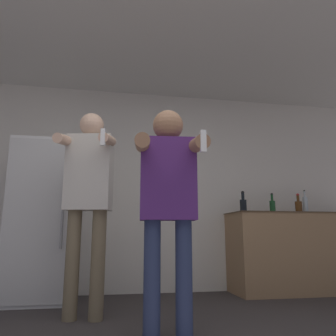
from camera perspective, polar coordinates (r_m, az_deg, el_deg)
The scene contains 10 objects.
wall_back at distance 4.20m, azimuth -5.31°, elevation -3.49°, with size 7.00×0.06×2.55m.
ceiling_slab at distance 3.37m, azimuth -2.75°, elevation 22.47°, with size 7.00×3.20×0.05m.
refrigerator at distance 3.85m, azimuth -20.55°, elevation -8.43°, with size 0.70×0.69×1.70m.
counter at distance 4.47m, azimuth 21.78°, elevation -13.45°, with size 1.71×0.62×0.96m.
bottle_green_wine at distance 4.12m, azimuth 12.97°, elevation -6.18°, with size 0.08×0.08×0.26m.
bottle_brown_liquor at distance 4.28m, azimuth 17.73°, elevation -6.24°, with size 0.07×0.07×0.24m.
bottle_red_label at distance 4.51m, azimuth 22.81°, elevation -5.85°, with size 0.06×0.06×0.29m.
bottle_dark_rum at distance 4.46m, azimuth 21.79°, elevation -6.15°, with size 0.08×0.08×0.24m.
person_woman_foreground at distance 2.35m, azimuth 0.04°, elevation -4.15°, with size 0.51×0.55×1.61m.
person_man_side at distance 2.97m, azimuth -13.69°, elevation -3.69°, with size 0.52×0.51×1.79m.
Camera 1 is at (-0.34, -1.43, 0.69)m, focal length 35.00 mm.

